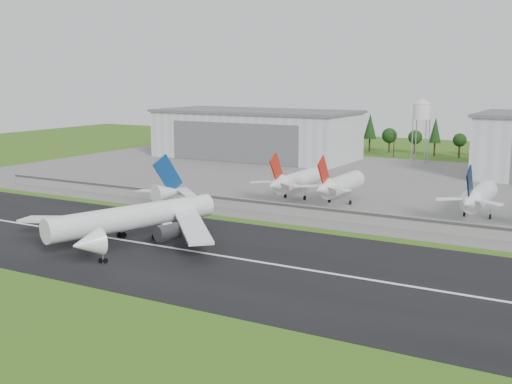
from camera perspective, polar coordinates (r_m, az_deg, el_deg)
The scene contains 14 objects.
ground at distance 134.11m, azimuth -5.03°, elevation -6.80°, with size 600.00×600.00×0.00m, color #366217.
runway at distance 142.09m, azimuth -2.74°, elevation -5.77°, with size 320.00×60.00×0.10m, color black.
runway_centerline at distance 142.08m, azimuth -2.74°, elevation -5.74°, with size 220.00×1.00×0.02m, color white.
apron at distance 240.17m, azimuth 11.38°, elevation 0.67°, with size 320.00×150.00×0.10m, color slate.
blast_fence at distance 180.17m, azimuth 4.90°, elevation -1.77°, with size 240.00×0.61×3.50m.
hangar_west at distance 311.85m, azimuth -0.03°, elevation 5.20°, with size 97.00×44.00×23.20m.
water_tower at distance 301.06m, azimuth 14.54°, elevation 7.15°, with size 8.40×8.40×29.40m.
utility_poles at distance 316.46m, azimuth 15.93°, elevation 2.76°, with size 230.00×3.00×12.00m, color black, non-canonical shape.
treeline at distance 330.96m, azimuth 16.55°, elevation 3.04°, with size 320.00×16.00×22.00m, color black, non-canonical shape.
main_airliner at distance 155.34m, azimuth -10.87°, elevation -2.70°, with size 54.27×57.70×18.17m.
ground_vehicle at distance 154.48m, azimuth -14.68°, elevation -4.48°, with size 2.47×5.36×1.49m, color yellow.
parked_jet_red_a at distance 205.35m, azimuth 3.32°, elevation 0.98°, with size 7.36×31.29×16.66m.
parked_jet_red_b at distance 199.09m, azimuth 7.33°, elevation 0.63°, with size 7.36×31.29×16.70m.
parked_jet_navy at distance 187.78m, azimuth 19.07°, elevation -0.44°, with size 7.36×31.29×16.70m.
Camera 1 is at (73.00, -105.41, 39.32)m, focal length 45.00 mm.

